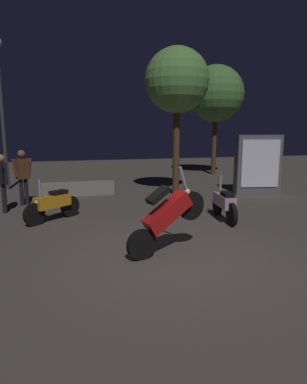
# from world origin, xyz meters

# --- Properties ---
(ground_plane) EXTENTS (40.00, 40.00, 0.00)m
(ground_plane) POSITION_xyz_m (0.00, 0.00, 0.00)
(ground_plane) COLOR #4C443D
(motorcycle_red_foreground) EXTENTS (1.62, 0.58, 1.63)m
(motorcycle_red_foreground) POSITION_xyz_m (-0.07, 0.26, 0.74)
(motorcycle_red_foreground) COLOR black
(motorcycle_red_foreground) RESTS_ON ground_plane
(motorcycle_orange_parked_left) EXTENTS (1.35, 1.12, 1.11)m
(motorcycle_orange_parked_left) POSITION_xyz_m (-2.19, 3.21, 0.44)
(motorcycle_orange_parked_left) COLOR black
(motorcycle_orange_parked_left) RESTS_ON ground_plane
(motorcycle_pink_parked_right) EXTENTS (0.41, 1.66, 1.11)m
(motorcycle_pink_parked_right) POSITION_xyz_m (2.05, 2.18, 0.44)
(motorcycle_pink_parked_right) COLOR black
(motorcycle_pink_parked_right) RESTS_ON ground_plane
(person_rider_beside) EXTENTS (0.58, 0.47, 1.69)m
(person_rider_beside) POSITION_xyz_m (-3.11, 5.33, 1.01)
(person_rider_beside) COLOR black
(person_rider_beside) RESTS_ON ground_plane
(person_bystander_far) EXTENTS (0.28, 0.67, 1.63)m
(person_bystander_far) POSITION_xyz_m (-3.54, 4.46, 0.97)
(person_bystander_far) COLOR black
(person_bystander_far) RESTS_ON ground_plane
(streetlamp_near) EXTENTS (0.36, 0.36, 5.55)m
(streetlamp_near) POSITION_xyz_m (-4.04, 8.35, 3.48)
(streetlamp_near) COLOR #38383D
(streetlamp_near) RESTS_ON ground_plane
(tree_left_bg) EXTENTS (2.18, 2.18, 5.01)m
(tree_left_bg) POSITION_xyz_m (1.93, 5.77, 3.88)
(tree_left_bg) COLOR #4C331E
(tree_left_bg) RESTS_ON ground_plane
(tree_center_bg) EXTENTS (2.78, 2.78, 5.41)m
(tree_center_bg) POSITION_xyz_m (5.54, 10.51, 4.00)
(tree_center_bg) COLOR #4C331E
(tree_center_bg) RESTS_ON ground_plane
(kiosk_billboard) EXTENTS (1.67, 0.82, 2.10)m
(kiosk_billboard) POSITION_xyz_m (4.90, 5.32, 1.05)
(kiosk_billboard) COLOR #595960
(kiosk_billboard) RESTS_ON ground_plane
(planter_wall_low) EXTENTS (2.51, 0.50, 0.45)m
(planter_wall_low) POSITION_xyz_m (-1.45, 6.55, 0.22)
(planter_wall_low) COLOR gray
(planter_wall_low) RESTS_ON ground_plane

